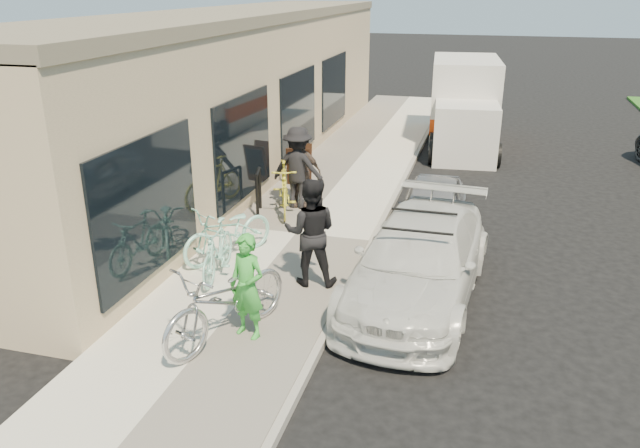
# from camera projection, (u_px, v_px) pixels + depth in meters

# --- Properties ---
(ground) EXTENTS (120.00, 120.00, 0.00)m
(ground) POSITION_uv_depth(u_px,v_px,m) (362.00, 325.00, 9.52)
(ground) COLOR black
(ground) RESTS_ON ground
(sidewalk) EXTENTS (3.00, 34.00, 0.15)m
(sidewalk) POSITION_uv_depth(u_px,v_px,m) (296.00, 236.00, 12.68)
(sidewalk) COLOR beige
(sidewalk) RESTS_ON ground
(curb) EXTENTS (0.12, 34.00, 0.13)m
(curb) POSITION_uv_depth(u_px,v_px,m) (371.00, 245.00, 12.30)
(curb) COLOR gray
(curb) RESTS_ON ground
(storefront) EXTENTS (3.60, 20.00, 4.22)m
(storefront) POSITION_uv_depth(u_px,v_px,m) (237.00, 90.00, 17.24)
(storefront) COLOR #C7AF8A
(storefront) RESTS_ON ground
(bike_rack) EXTENTS (0.23, 0.67, 0.97)m
(bike_rack) POSITION_uv_depth(u_px,v_px,m) (258.00, 188.00, 13.55)
(bike_rack) COLOR black
(bike_rack) RESTS_ON sidewalk
(sandwich_board) EXTENTS (0.69, 0.70, 0.97)m
(sandwich_board) POSITION_uv_depth(u_px,v_px,m) (299.00, 165.00, 15.59)
(sandwich_board) COLOR black
(sandwich_board) RESTS_ON sidewalk
(sedan_white) EXTENTS (2.29, 4.83, 1.40)m
(sedan_white) POSITION_uv_depth(u_px,v_px,m) (419.00, 260.00, 10.11)
(sedan_white) COLOR silver
(sedan_white) RESTS_ON ground
(sedan_silver) EXTENTS (1.42, 3.37, 1.14)m
(sedan_silver) POSITION_uv_depth(u_px,v_px,m) (433.00, 208.00, 12.83)
(sedan_silver) COLOR #96959A
(sedan_silver) RESTS_ON ground
(moving_truck) EXTENTS (2.48, 5.58, 2.67)m
(moving_truck) POSITION_uv_depth(u_px,v_px,m) (464.00, 108.00, 19.84)
(moving_truck) COLOR silver
(moving_truck) RESTS_ON ground
(tandem_bike) EXTENTS (1.61, 2.44, 1.21)m
(tandem_bike) POSITION_uv_depth(u_px,v_px,m) (228.00, 300.00, 8.68)
(tandem_bike) COLOR silver
(tandem_bike) RESTS_ON sidewalk
(woman_rider) EXTENTS (0.65, 0.52, 1.54)m
(woman_rider) POSITION_uv_depth(u_px,v_px,m) (247.00, 286.00, 8.71)
(woman_rider) COLOR green
(woman_rider) RESTS_ON sidewalk
(man_standing) EXTENTS (1.00, 0.84, 1.83)m
(man_standing) POSITION_uv_depth(u_px,v_px,m) (311.00, 232.00, 10.23)
(man_standing) COLOR black
(man_standing) RESTS_ON sidewalk
(cruiser_bike_a) EXTENTS (0.64, 1.66, 0.97)m
(cruiser_bike_a) POSITION_uv_depth(u_px,v_px,m) (218.00, 250.00, 10.62)
(cruiser_bike_a) COLOR #98E3CD
(cruiser_bike_a) RESTS_ON sidewalk
(cruiser_bike_b) EXTENTS (1.55, 2.03, 1.02)m
(cruiser_bike_b) POSITION_uv_depth(u_px,v_px,m) (228.00, 232.00, 11.33)
(cruiser_bike_b) COLOR #98E3CD
(cruiser_bike_b) RESTS_ON sidewalk
(cruiser_bike_c) EXTENTS (1.09, 1.91, 1.11)m
(cruiser_bike_c) POSITION_uv_depth(u_px,v_px,m) (284.00, 188.00, 13.61)
(cruiser_bike_c) COLOR gold
(cruiser_bike_c) RESTS_ON sidewalk
(bystander_a) EXTENTS (1.24, 0.78, 1.83)m
(bystander_a) POSITION_uv_depth(u_px,v_px,m) (298.00, 168.00, 13.81)
(bystander_a) COLOR black
(bystander_a) RESTS_ON sidewalk
(bystander_b) EXTENTS (0.98, 0.55, 1.59)m
(bystander_b) POSITION_uv_depth(u_px,v_px,m) (300.00, 172.00, 13.93)
(bystander_b) COLOR #4F4038
(bystander_b) RESTS_ON sidewalk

